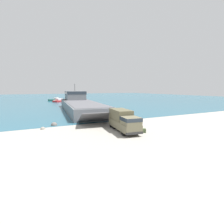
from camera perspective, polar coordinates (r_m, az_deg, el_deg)
The scene contains 11 objects.
ground_plane at distance 30.31m, azimuth 6.62°, elevation -4.22°, with size 240.00×240.00×0.00m, color #9E998E.
water_surface at distance 120.46m, azimuth -18.77°, elevation 4.35°, with size 240.00×180.00×0.01m, color #285B70.
landing_craft at distance 51.90m, azimuth -10.56°, elevation 2.81°, with size 12.49×40.06×7.78m.
military_truck at distance 25.71m, azimuth 3.82°, elevation -2.76°, with size 3.33×7.68×3.06m.
soldier_on_ramp at distance 28.12m, azimuth 7.21°, elevation -2.97°, with size 0.42×0.50×1.81m.
moored_boat_a at distance 88.43m, azimuth -16.68°, elevation 3.66°, with size 6.01×3.73×1.40m.
moored_boat_b at distance 84.93m, azimuth -17.04°, elevation 3.53°, with size 5.84×5.37×1.57m.
moored_boat_c at distance 90.73m, azimuth -18.01°, elevation 3.79°, with size 6.50×6.82×1.85m.
cargo_crate at distance 25.39m, azimuth 10.28°, elevation -5.98°, with size 0.57×0.69×0.57m, color #475638.
shoreline_rock_a at distance 31.41m, azimuth -18.37°, elevation -4.14°, with size 1.06×1.06×1.06m, color #66605B.
shoreline_rock_b at distance 29.05m, azimuth -21.65°, elevation -5.24°, with size 0.76×0.76×0.76m, color gray.
Camera 1 is at (-16.27, -24.80, 6.25)m, focal length 28.00 mm.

